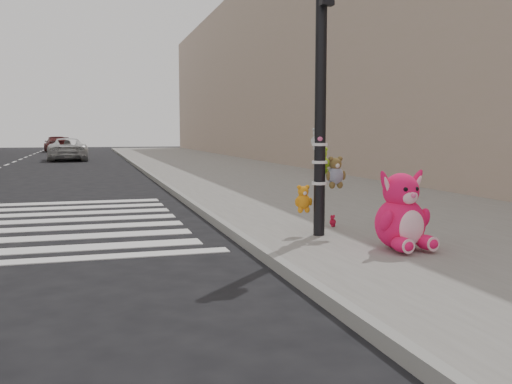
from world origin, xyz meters
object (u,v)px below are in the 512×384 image
object	(u,v)px
red_teddy	(333,221)
car_white_near	(68,149)
signal_pole	(321,123)
pink_bunny	(402,217)

from	to	relation	value
red_teddy	car_white_near	size ratio (longest dim) A/B	0.04
car_white_near	signal_pole	bearing A→B (deg)	96.93
red_teddy	car_white_near	distance (m)	26.89
pink_bunny	red_teddy	size ratio (longest dim) A/B	5.40
red_teddy	car_white_near	xyz separation A→B (m)	(-4.81, 26.45, 0.41)
signal_pole	pink_bunny	xyz separation A→B (m)	(0.58, -1.24, -1.18)
red_teddy	pink_bunny	bearing A→B (deg)	-114.16
signal_pole	red_teddy	size ratio (longest dim) A/B	21.02
signal_pole	red_teddy	xyz separation A→B (m)	(0.46, 0.59, -1.50)
signal_pole	pink_bunny	bearing A→B (deg)	-64.90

